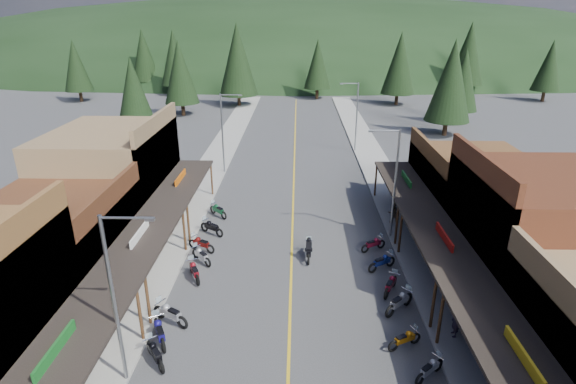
# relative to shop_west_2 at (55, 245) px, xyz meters

# --- Properties ---
(ground) EXTENTS (220.00, 220.00, 0.00)m
(ground) POSITION_rel_shop_west_2_xyz_m (13.75, -1.70, -2.53)
(ground) COLOR #38383A
(ground) RESTS_ON ground
(centerline) EXTENTS (0.15, 90.00, 0.01)m
(centerline) POSITION_rel_shop_west_2_xyz_m (13.75, 18.30, -2.53)
(centerline) COLOR gold
(centerline) RESTS_ON ground
(sidewalk_west) EXTENTS (3.40, 94.00, 0.15)m
(sidewalk_west) POSITION_rel_shop_west_2_xyz_m (5.05, 18.30, -2.46)
(sidewalk_west) COLOR gray
(sidewalk_west) RESTS_ON ground
(sidewalk_east) EXTENTS (3.40, 94.00, 0.15)m
(sidewalk_east) POSITION_rel_shop_west_2_xyz_m (22.45, 18.30, -2.46)
(sidewalk_east) COLOR gray
(sidewalk_east) RESTS_ON ground
(shop_west_2) EXTENTS (10.90, 9.00, 6.20)m
(shop_west_2) POSITION_rel_shop_west_2_xyz_m (0.00, 0.00, 0.00)
(shop_west_2) COLOR #3F2111
(shop_west_2) RESTS_ON ground
(shop_west_3) EXTENTS (10.90, 10.20, 8.20)m
(shop_west_3) POSITION_rel_shop_west_2_xyz_m (-0.03, 9.60, 0.99)
(shop_west_3) COLOR brown
(shop_west_3) RESTS_ON ground
(shop_east_2) EXTENTS (10.90, 9.00, 8.20)m
(shop_east_2) POSITION_rel_shop_west_2_xyz_m (27.54, 0.00, 0.99)
(shop_east_2) COLOR #562B19
(shop_east_2) RESTS_ON ground
(shop_east_3) EXTENTS (10.90, 10.20, 6.20)m
(shop_east_3) POSITION_rel_shop_west_2_xyz_m (27.51, 9.60, -0.00)
(shop_east_3) COLOR #4C2D16
(shop_east_3) RESTS_ON ground
(streetlight_0) EXTENTS (2.16, 0.18, 8.00)m
(streetlight_0) POSITION_rel_shop_west_2_xyz_m (6.80, -7.70, 1.93)
(streetlight_0) COLOR gray
(streetlight_0) RESTS_ON ground
(streetlight_1) EXTENTS (2.16, 0.18, 8.00)m
(streetlight_1) POSITION_rel_shop_west_2_xyz_m (6.80, 20.30, 1.93)
(streetlight_1) COLOR gray
(streetlight_1) RESTS_ON ground
(streetlight_2) EXTENTS (2.16, 0.18, 8.00)m
(streetlight_2) POSITION_rel_shop_west_2_xyz_m (20.71, 6.30, 1.93)
(streetlight_2) COLOR gray
(streetlight_2) RESTS_ON ground
(streetlight_3) EXTENTS (2.16, 0.18, 8.00)m
(streetlight_3) POSITION_rel_shop_west_2_xyz_m (20.71, 28.30, 1.93)
(streetlight_3) COLOR gray
(streetlight_3) RESTS_ON ground
(ridge_hill) EXTENTS (310.00, 140.00, 60.00)m
(ridge_hill) POSITION_rel_shop_west_2_xyz_m (13.75, 133.30, -2.53)
(ridge_hill) COLOR black
(ridge_hill) RESTS_ON ground
(pine_0) EXTENTS (5.04, 5.04, 11.00)m
(pine_0) POSITION_rel_shop_west_2_xyz_m (-26.25, 60.30, 3.95)
(pine_0) COLOR black
(pine_0) RESTS_ON ground
(pine_1) EXTENTS (5.88, 5.88, 12.50)m
(pine_1) POSITION_rel_shop_west_2_xyz_m (-10.25, 68.30, 4.70)
(pine_1) COLOR black
(pine_1) RESTS_ON ground
(pine_2) EXTENTS (6.72, 6.72, 14.00)m
(pine_2) POSITION_rel_shop_west_2_xyz_m (3.75, 56.30, 5.46)
(pine_2) COLOR black
(pine_2) RESTS_ON ground
(pine_3) EXTENTS (5.04, 5.04, 11.00)m
(pine_3) POSITION_rel_shop_west_2_xyz_m (17.75, 64.30, 3.95)
(pine_3) COLOR black
(pine_3) RESTS_ON ground
(pine_4) EXTENTS (5.88, 5.88, 12.50)m
(pine_4) POSITION_rel_shop_west_2_xyz_m (31.75, 58.30, 4.70)
(pine_4) COLOR black
(pine_4) RESTS_ON ground
(pine_5) EXTENTS (6.72, 6.72, 14.00)m
(pine_5) POSITION_rel_shop_west_2_xyz_m (47.75, 70.30, 5.46)
(pine_5) COLOR black
(pine_5) RESTS_ON ground
(pine_6) EXTENTS (5.04, 5.04, 11.00)m
(pine_6) POSITION_rel_shop_west_2_xyz_m (59.75, 62.30, 3.95)
(pine_6) COLOR black
(pine_6) RESTS_ON ground
(pine_7) EXTENTS (5.88, 5.88, 12.50)m
(pine_7) POSITION_rel_shop_west_2_xyz_m (-18.25, 74.30, 4.70)
(pine_7) COLOR black
(pine_7) RESTS_ON ground
(pine_8) EXTENTS (4.48, 4.48, 10.00)m
(pine_8) POSITION_rel_shop_west_2_xyz_m (-8.25, 38.30, 3.44)
(pine_8) COLOR black
(pine_8) RESTS_ON ground
(pine_9) EXTENTS (4.93, 4.93, 10.80)m
(pine_9) POSITION_rel_shop_west_2_xyz_m (37.75, 43.30, 3.85)
(pine_9) COLOR black
(pine_9) RESTS_ON ground
(pine_10) EXTENTS (5.38, 5.38, 11.60)m
(pine_10) POSITION_rel_shop_west_2_xyz_m (-4.25, 48.30, 4.25)
(pine_10) COLOR black
(pine_10) RESTS_ON ground
(pine_11) EXTENTS (5.82, 5.82, 12.40)m
(pine_11) POSITION_rel_shop_west_2_xyz_m (33.75, 36.30, 4.65)
(pine_11) COLOR black
(pine_11) RESTS_ON ground
(bike_west_5) EXTENTS (1.80, 2.09, 1.19)m
(bike_west_5) POSITION_rel_shop_west_2_xyz_m (7.62, -6.61, -1.94)
(bike_west_5) COLOR black
(bike_west_5) RESTS_ON ground
(bike_west_6) EXTENTS (1.73, 2.40, 1.32)m
(bike_west_6) POSITION_rel_shop_west_2_xyz_m (7.41, -5.16, -1.87)
(bike_west_6) COLOR navy
(bike_west_6) RESTS_ON ground
(bike_west_7) EXTENTS (2.38, 1.84, 1.32)m
(bike_west_7) POSITION_rel_shop_west_2_xyz_m (7.56, -3.74, -1.87)
(bike_west_7) COLOR #A1A1A6
(bike_west_7) RESTS_ON ground
(bike_west_8) EXTENTS (1.59, 2.25, 1.23)m
(bike_west_8) POSITION_rel_shop_west_2_xyz_m (7.89, 0.51, -1.92)
(bike_west_8) COLOR maroon
(bike_west_8) RESTS_ON ground
(bike_west_9) EXTENTS (1.91, 1.94, 1.17)m
(bike_west_9) POSITION_rel_shop_west_2_xyz_m (7.92, 2.43, -1.95)
(bike_west_9) COLOR #B0AEB4
(bike_west_9) RESTS_ON ground
(bike_west_10) EXTENTS (2.19, 1.60, 1.20)m
(bike_west_10) POSITION_rel_shop_west_2_xyz_m (7.61, 3.99, -1.93)
(bike_west_10) COLOR #640E0D
(bike_west_10) RESTS_ON ground
(bike_west_11) EXTENTS (2.19, 1.85, 1.24)m
(bike_west_11) POSITION_rel_shop_west_2_xyz_m (7.86, 6.50, -1.91)
(bike_west_11) COLOR black
(bike_west_11) RESTS_ON ground
(bike_west_12) EXTENTS (1.97, 1.98, 1.20)m
(bike_west_12) POSITION_rel_shop_west_2_xyz_m (7.81, 9.63, -1.93)
(bike_west_12) COLOR #0E4625
(bike_west_12) RESTS_ON ground
(bike_east_5) EXTENTS (1.85, 1.69, 1.08)m
(bike_east_5) POSITION_rel_shop_west_2_xyz_m (19.98, -7.26, -1.99)
(bike_east_5) COLOR #A7A6AC
(bike_east_5) RESTS_ON ground
(bike_east_6) EXTENTS (1.94, 1.38, 1.06)m
(bike_east_6) POSITION_rel_shop_west_2_xyz_m (19.32, -5.31, -2.00)
(bike_east_6) COLOR #B7690D
(bike_east_6) RESTS_ON ground
(bike_east_7) EXTENTS (2.18, 2.10, 1.30)m
(bike_east_7) POSITION_rel_shop_west_2_xyz_m (19.65, -2.43, -1.88)
(bike_east_7) COLOR gray
(bike_east_7) RESTS_ON ground
(bike_east_8) EXTENTS (1.59, 2.14, 1.18)m
(bike_east_8) POSITION_rel_shop_west_2_xyz_m (19.52, -0.68, -1.94)
(bike_east_8) COLOR maroon
(bike_east_8) RESTS_ON ground
(bike_east_9) EXTENTS (2.15, 1.71, 1.20)m
(bike_east_9) POSITION_rel_shop_west_2_xyz_m (19.45, 1.84, -1.93)
(bike_east_9) COLOR navy
(bike_east_9) RESTS_ON ground
(bike_east_10) EXTENTS (2.00, 1.53, 1.11)m
(bike_east_10) POSITION_rel_shop_west_2_xyz_m (19.30, 4.31, -1.98)
(bike_east_10) COLOR maroon
(bike_east_10) RESTS_ON ground
(rider_on_bike) EXTENTS (0.79, 2.22, 1.68)m
(rider_on_bike) POSITION_rel_shop_west_2_xyz_m (14.87, 3.12, -1.86)
(rider_on_bike) COLOR black
(rider_on_bike) RESTS_ON ground
(pedestrian_east_a) EXTENTS (0.42, 0.63, 1.68)m
(pedestrian_east_a) POSITION_rel_shop_west_2_xyz_m (21.94, -4.55, -1.54)
(pedestrian_east_a) COLOR #2B2131
(pedestrian_east_a) RESTS_ON sidewalk_east
(pedestrian_east_b) EXTENTS (0.91, 0.71, 1.64)m
(pedestrian_east_b) POSITION_rel_shop_west_2_xyz_m (21.42, 8.59, -1.56)
(pedestrian_east_b) COLOR brown
(pedestrian_east_b) RESTS_ON sidewalk_east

